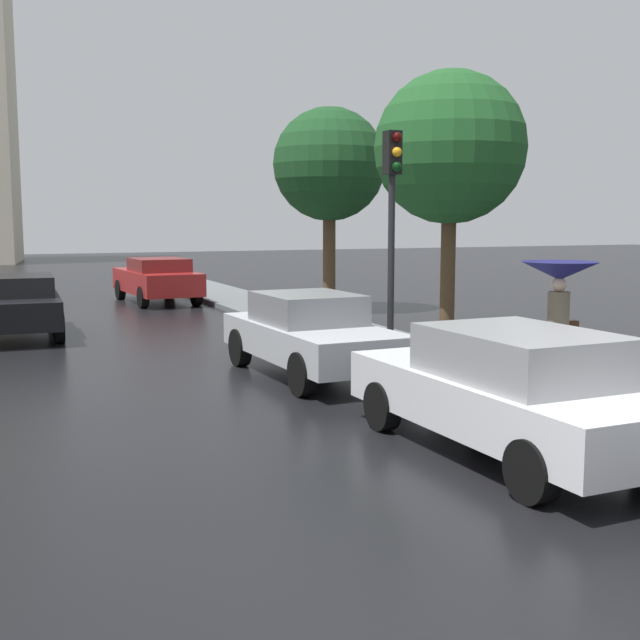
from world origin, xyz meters
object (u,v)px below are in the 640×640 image
Objects in this scene: street_tree_mid at (329,165)px; car_red_behind_camera at (157,279)px; car_white_far_lane at (510,390)px; traffic_light at (392,201)px; pedestrian_with_umbrella_near at (559,283)px; street_tree_far at (450,149)px; car_silver_far_ahead at (310,334)px; car_black_mid_road at (16,304)px.

car_red_behind_camera is at bearing 132.04° from street_tree_mid.
traffic_light is at bearing 74.50° from car_white_far_lane.
car_red_behind_camera is at bearing 89.32° from car_white_far_lane.
car_red_behind_camera is 16.00m from pedestrian_with_umbrella_near.
traffic_light is at bearing -86.59° from car_red_behind_camera.
street_tree_mid is 5.97m from street_tree_far.
street_tree_far reaches higher than car_silver_far_ahead.
pedestrian_with_umbrella_near is at bearing -46.43° from car_silver_far_ahead.
car_silver_far_ahead is at bearing -149.24° from street_tree_far.
street_tree_mid is (2.42, 8.27, 1.17)m from traffic_light.
street_tree_mid is (4.08, 8.51, 3.40)m from car_silver_far_ahead.
car_red_behind_camera is 0.79× the size of street_tree_far.
traffic_light is 0.70× the size of street_tree_mid.
car_black_mid_road is 7.61m from car_red_behind_camera.
street_tree_mid is (8.43, 1.75, 3.38)m from car_black_mid_road.
pedestrian_with_umbrella_near is (2.86, -2.80, 0.96)m from car_silver_far_ahead.
car_black_mid_road is 8.03m from car_silver_far_ahead.
street_tree_far is at bearing 156.25° from car_black_mid_road.
car_black_mid_road is 10.16m from street_tree_far.
street_tree_far reaches higher than street_tree_mid.
street_tree_mid reaches higher than car_black_mid_road.
pedestrian_with_umbrella_near is 0.46× the size of traffic_light.
street_tree_far is at bearing -88.26° from street_tree_mid.
car_white_far_lane is (4.66, -11.86, 0.00)m from car_black_mid_road.
car_silver_far_ahead is 2.29× the size of pedestrian_with_umbrella_near.
car_white_far_lane is at bearing -92.92° from car_red_behind_camera.
pedestrian_with_umbrella_near is 3.50m from traffic_light.
street_tree_mid is at bearing 62.37° from car_silver_far_ahead.
car_black_mid_road is 0.97× the size of car_red_behind_camera.
car_red_behind_camera is 1.14× the size of traffic_light.
street_tree_mid is 0.99× the size of street_tree_far.
traffic_light reaches higher than car_black_mid_road.
pedestrian_with_umbrella_near is at bearing -96.18° from street_tree_mid.
pedestrian_with_umbrella_near reaches higher than car_black_mid_road.
car_white_far_lane is (0.32, -5.11, 0.02)m from car_silver_far_ahead.
car_white_far_lane reaches higher than car_silver_far_ahead.
car_silver_far_ahead is at bearing -171.78° from traffic_light.
car_red_behind_camera is (4.44, 6.18, 0.01)m from car_black_mid_road.
street_tree_mid reaches higher than traffic_light.
car_black_mid_road is 9.13m from traffic_light.
street_tree_far is (4.17, -10.39, 3.37)m from car_red_behind_camera.
car_silver_far_ahead is 0.74× the size of street_tree_mid.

